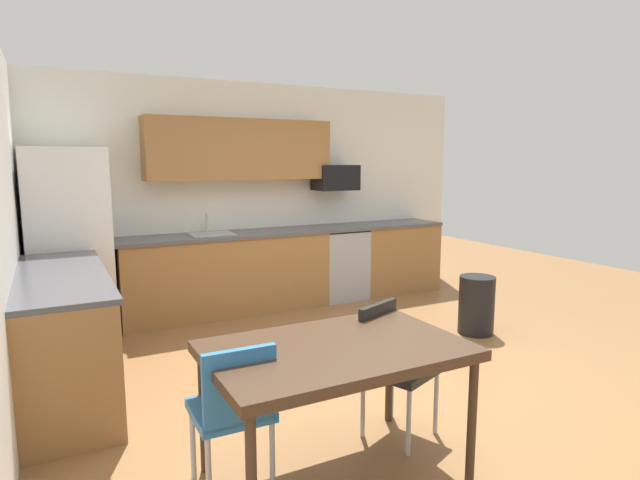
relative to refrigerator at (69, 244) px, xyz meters
The scene contains 17 objects.
ground_plane 3.25m from the refrigerator, 45.52° to the right, with size 12.00×12.00×0.00m, color olive.
wall_back 2.26m from the refrigerator, 11.16° to the left, with size 5.80×0.10×2.70m, color silver.
cabinet_run_back 1.71m from the refrigerator, ahead, with size 2.41×0.60×0.90m, color olive.
cabinet_run_back_right 4.04m from the refrigerator, ahead, with size 1.14×0.60×0.90m, color olive.
cabinet_run_left 1.51m from the refrigerator, 94.83° to the right, with size 0.60×2.00×0.90m, color olive.
countertop_back 2.18m from the refrigerator, ahead, with size 4.80×0.64×0.04m, color #4C4C51.
countertop_left 1.43m from the refrigerator, 94.83° to the right, with size 0.64×2.00×0.04m, color #4C4C51.
upper_cabinets_back 2.12m from the refrigerator, ahead, with size 2.20×0.34×0.70m, color olive.
refrigerator is the anchor object (origin of this frame).
oven_range 3.18m from the refrigerator, ahead, with size 0.60×0.60×0.91m.
microwave 3.20m from the refrigerator, ahead, with size 0.54×0.36×0.32m, color black.
sink_basin 1.47m from the refrigerator, ahead, with size 0.48×0.40×0.14m, color #A5A8AD.
sink_faucet 1.49m from the refrigerator, 10.05° to the left, with size 0.02×0.02×0.24m, color #B2B5BA.
dining_table 3.53m from the refrigerator, 70.54° to the right, with size 1.40×0.90×0.77m.
chair_near_table 3.55m from the refrigerator, 60.43° to the right, with size 0.52×0.52×0.85m.
chair_far_side 3.31m from the refrigerator, 79.08° to the right, with size 0.41×0.41×0.85m.
trash_bin 4.16m from the refrigerator, 26.52° to the right, with size 0.36×0.36×0.60m, color black.
Camera 1 is at (-2.35, -3.48, 1.77)m, focal length 29.31 mm.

